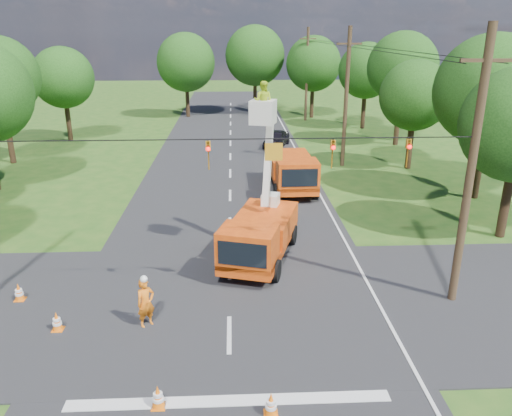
{
  "coord_description": "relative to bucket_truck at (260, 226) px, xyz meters",
  "views": [
    {
      "loc": [
        0.23,
        -14.41,
        9.74
      ],
      "look_at": [
        1.16,
        5.47,
        2.6
      ],
      "focal_mm": 35.0,
      "sensor_mm": 36.0,
      "label": 1
    }
  ],
  "objects": [
    {
      "name": "pole_right_near",
      "position": [
        7.15,
        -3.81,
        3.48
      ],
      "size": [
        1.8,
        0.3,
        10.0
      ],
      "color": "#4C3823",
      "rests_on": "ground"
    },
    {
      "name": "tree_right_c",
      "position": [
        11.85,
        15.19,
        3.68
      ],
      "size": [
        5.0,
        5.0,
        7.83
      ],
      "color": "#382616",
      "rests_on": "ground"
    },
    {
      "name": "signal_span",
      "position": [
        0.87,
        -3.82,
        4.25
      ],
      "size": [
        18.0,
        0.29,
        1.07
      ],
      "color": "black",
      "rests_on": "ground"
    },
    {
      "name": "distant_car",
      "position": [
        2.71,
        22.86,
        -0.92
      ],
      "size": [
        2.98,
        4.49,
        1.42
      ],
      "primitive_type": "imported",
      "rotation": [
        0.0,
        0.0,
        -0.34
      ],
      "color": "black",
      "rests_on": "ground"
    },
    {
      "name": "traffic_cone_3",
      "position": [
        0.08,
        4.4,
        -1.27
      ],
      "size": [
        0.38,
        0.38,
        0.71
      ],
      "color": "orange",
      "rests_on": "ground"
    },
    {
      "name": "bucket_truck",
      "position": [
        0.0,
        0.0,
        0.0
      ],
      "size": [
        3.93,
        6.56,
        7.78
      ],
      "rotation": [
        0.0,
        0.0,
        -0.29
      ],
      "color": "#ED5710",
      "rests_on": "ground"
    },
    {
      "name": "road_main",
      "position": [
        -1.35,
        14.19,
        -1.63
      ],
      "size": [
        12.0,
        100.0,
        0.06
      ],
      "primitive_type": "cube",
      "color": "black",
      "rests_on": "ground"
    },
    {
      "name": "traffic_cone_2",
      "position": [
        0.07,
        2.95,
        -1.27
      ],
      "size": [
        0.38,
        0.38,
        0.71
      ],
      "color": "orange",
      "rests_on": "ground"
    },
    {
      "name": "pole_right_far",
      "position": [
        7.15,
        36.19,
        3.48
      ],
      "size": [
        1.8,
        0.3,
        10.0
      ],
      "color": "#4C3823",
      "rests_on": "ground"
    },
    {
      "name": "edge_line",
      "position": [
        4.25,
        14.19,
        -1.63
      ],
      "size": [
        0.12,
        90.0,
        0.02
      ],
      "primitive_type": "cube",
      "color": "silver",
      "rests_on": "ground"
    },
    {
      "name": "tree_right_e",
      "position": [
        12.45,
        31.19,
        4.18
      ],
      "size": [
        5.6,
        5.6,
        8.63
      ],
      "color": "#382616",
      "rests_on": "ground"
    },
    {
      "name": "traffic_cone_5",
      "position": [
        -9.32,
        -3.12,
        -1.27
      ],
      "size": [
        0.38,
        0.38,
        0.71
      ],
      "color": "orange",
      "rests_on": "ground"
    },
    {
      "name": "tree_far_a",
      "position": [
        -6.35,
        39.19,
        4.56
      ],
      "size": [
        6.6,
        6.6,
        9.5
      ],
      "color": "#382616",
      "rests_on": "ground"
    },
    {
      "name": "tree_right_d",
      "position": [
        13.45,
        23.19,
        5.05
      ],
      "size": [
        6.0,
        6.0,
        9.7
      ],
      "color": "#382616",
      "rests_on": "ground"
    },
    {
      "name": "road_cross",
      "position": [
        -1.35,
        -3.81,
        -1.63
      ],
      "size": [
        56.0,
        10.0,
        0.07
      ],
      "primitive_type": "cube",
      "color": "black",
      "rests_on": "ground"
    },
    {
      "name": "tree_far_b",
      "position": [
        1.65,
        41.19,
        5.18
      ],
      "size": [
        7.0,
        7.0,
        10.32
      ],
      "color": "#382616",
      "rests_on": "ground"
    },
    {
      "name": "tree_right_b",
      "position": [
        13.65,
        8.19,
        4.8
      ],
      "size": [
        6.4,
        6.4,
        9.65
      ],
      "color": "#382616",
      "rests_on": "ground"
    },
    {
      "name": "ground_worker",
      "position": [
        -4.2,
        -5.07,
        -0.73
      ],
      "size": [
        0.78,
        0.74,
        1.8
      ],
      "primitive_type": "imported",
      "rotation": [
        0.0,
        0.0,
        0.65
      ],
      "color": "orange",
      "rests_on": "ground"
    },
    {
      "name": "traffic_cone_4",
      "position": [
        -7.22,
        -5.23,
        -1.27
      ],
      "size": [
        0.38,
        0.38,
        0.71
      ],
      "color": "orange",
      "rests_on": "ground"
    },
    {
      "name": "tree_far_c",
      "position": [
        8.15,
        38.19,
        4.43
      ],
      "size": [
        6.2,
        6.2,
        9.18
      ],
      "color": "#382616",
      "rests_on": "ground"
    },
    {
      "name": "ground",
      "position": [
        -1.35,
        14.19,
        -1.63
      ],
      "size": [
        140.0,
        140.0,
        0.0
      ],
      "primitive_type": "plane",
      "color": "#265118",
      "rests_on": "ground"
    },
    {
      "name": "tree_left_f",
      "position": [
        -16.15,
        26.19,
        4.06
      ],
      "size": [
        5.4,
        5.4,
        8.4
      ],
      "color": "#382616",
      "rests_on": "ground"
    },
    {
      "name": "traffic_cone_0",
      "position": [
        -3.26,
        -9.13,
        -1.27
      ],
      "size": [
        0.38,
        0.38,
        0.71
      ],
      "color": "orange",
      "rests_on": "ground"
    },
    {
      "name": "stop_bar",
      "position": [
        -1.35,
        -9.01,
        -1.63
      ],
      "size": [
        9.0,
        0.45,
        0.02
      ],
      "primitive_type": "cube",
      "color": "silver",
      "rests_on": "ground"
    },
    {
      "name": "traffic_cone_1",
      "position": [
        -0.23,
        -9.56,
        -1.27
      ],
      "size": [
        0.38,
        0.38,
        0.71
      ],
      "color": "orange",
      "rests_on": "ground"
    },
    {
      "name": "second_truck",
      "position": [
        2.62,
        10.19,
        -0.34
      ],
      "size": [
        2.78,
        6.68,
        2.48
      ],
      "rotation": [
        0.0,
        0.0,
        0.02
      ],
      "color": "#ED5710",
      "rests_on": "ground"
    },
    {
      "name": "traffic_cone_7",
      "position": [
        2.3,
        11.69,
        -1.27
      ],
      "size": [
        0.38,
        0.38,
        0.71
      ],
      "color": "orange",
      "rests_on": "ground"
    },
    {
      "name": "pole_right_mid",
      "position": [
        7.15,
        16.19,
        3.48
      ],
      "size": [
        1.8,
        0.3,
        10.0
      ],
      "color": "#4C3823",
      "rests_on": "ground"
    }
  ]
}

